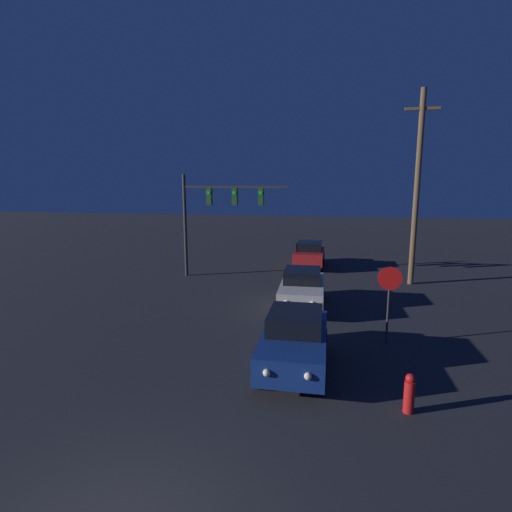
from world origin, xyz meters
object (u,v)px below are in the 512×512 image
(traffic_signal_mast, at_px, (215,206))
(utility_pole, at_px, (417,187))
(car_far, at_px, (309,254))
(stop_sign, at_px, (389,290))
(fire_hydrant, at_px, (409,393))
(car_mid, at_px, (302,288))
(car_near, at_px, (295,340))

(traffic_signal_mast, bearing_deg, utility_pole, 1.85)
(car_far, bearing_deg, utility_pole, -30.98)
(traffic_signal_mast, distance_m, stop_sign, 11.64)
(car_far, relative_size, fire_hydrant, 4.39)
(traffic_signal_mast, height_order, stop_sign, traffic_signal_mast)
(utility_pole, distance_m, fire_hydrant, 13.43)
(car_mid, distance_m, traffic_signal_mast, 7.61)
(car_far, distance_m, traffic_signal_mast, 6.85)
(car_near, height_order, car_mid, same)
(fire_hydrant, bearing_deg, traffic_signal_mast, 123.61)
(car_near, bearing_deg, car_mid, -88.26)
(car_near, relative_size, car_mid, 0.99)
(car_mid, bearing_deg, fire_hydrant, 110.43)
(stop_sign, relative_size, utility_pole, 0.26)
(car_near, relative_size, fire_hydrant, 4.38)
(car_near, xyz_separation_m, car_far, (-0.39, 14.03, 0.00))
(car_mid, xyz_separation_m, car_far, (-0.17, 8.41, 0.00))
(fire_hydrant, bearing_deg, stop_sign, 89.83)
(traffic_signal_mast, bearing_deg, fire_hydrant, -56.39)
(car_near, bearing_deg, stop_sign, -141.29)
(traffic_signal_mast, bearing_deg, car_near, -62.94)
(car_mid, height_order, traffic_signal_mast, traffic_signal_mast)
(car_mid, bearing_deg, utility_pole, -137.24)
(car_mid, height_order, stop_sign, stop_sign)
(car_near, bearing_deg, car_far, -88.86)
(car_near, distance_m, stop_sign, 3.69)
(fire_hydrant, bearing_deg, car_near, 147.68)
(car_near, height_order, utility_pole, utility_pole)
(car_near, xyz_separation_m, utility_pole, (5.01, 10.71, 4.13))
(car_far, relative_size, traffic_signal_mast, 0.71)
(stop_sign, bearing_deg, car_far, 104.97)
(car_near, xyz_separation_m, fire_hydrant, (2.75, -1.74, -0.38))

